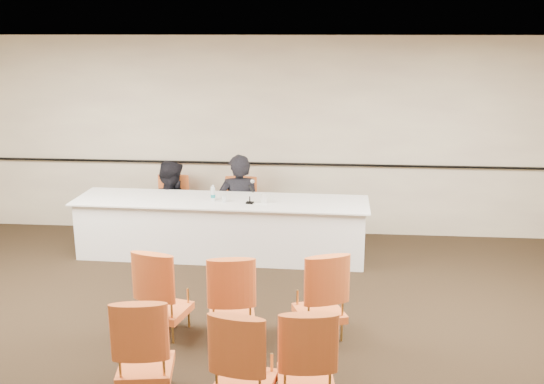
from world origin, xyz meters
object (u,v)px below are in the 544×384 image
at_px(aud_chair_front_left, 164,290).
at_px(panel_table, 221,228).
at_px(panelist_main, 239,212).
at_px(aud_chair_front_right, 320,293).
at_px(water_bottle, 213,193).
at_px(microphone, 250,193).
at_px(aud_chair_front_mid, 232,296).
at_px(aud_chair_back_right, 306,356).
at_px(drinking_glass, 224,199).
at_px(panelist_second, 171,214).
at_px(aud_chair_back_mid, 245,359).
at_px(panelist_main_chair, 239,211).
at_px(aud_chair_back_left, 144,345).
at_px(panelist_second_chair, 171,209).
at_px(coffee_cup, 264,199).

bearing_deg(aud_chair_front_left, panel_table, 98.69).
height_order(panelist_main, aud_chair_front_right, panelist_main).
bearing_deg(water_bottle, microphone, -12.21).
height_order(aud_chair_front_mid, aud_chair_back_right, same).
bearing_deg(microphone, drinking_glass, -177.42).
distance_m(panelist_main, panelist_second, 1.04).
distance_m(aud_chair_front_mid, aud_chair_back_right, 1.35).
distance_m(aud_chair_front_mid, aud_chair_back_mid, 1.22).
distance_m(panelist_main_chair, panelist_second, 1.04).
bearing_deg(aud_chair_front_mid, aud_chair_back_left, -129.41).
bearing_deg(panelist_second, aud_chair_back_left, 120.60).
distance_m(panelist_main, aud_chair_back_right, 4.18).
distance_m(panelist_main_chair, aud_chair_front_right, 3.03).
xyz_separation_m(panelist_main_chair, drinking_glass, (-0.10, -0.70, 0.39)).
xyz_separation_m(panelist_second_chair, aud_chair_back_mid, (1.66, -4.14, 0.00)).
bearing_deg(aud_chair_back_left, water_bottle, 81.66).
height_order(drinking_glass, aud_chair_back_left, aud_chair_back_left).
bearing_deg(aud_chair_front_right, water_bottle, 104.05).
bearing_deg(drinking_glass, aud_chair_front_mid, -79.13).
xyz_separation_m(aud_chair_front_right, aud_chair_back_left, (-1.49, -1.18, 0.00)).
relative_size(panel_table, microphone, 13.32).
bearing_deg(panelist_second, panelist_main_chair, -161.77).
distance_m(panel_table, panelist_second, 1.06).
relative_size(panelist_second, aud_chair_front_left, 1.73).
relative_size(panelist_main_chair, aud_chair_front_mid, 1.00).
relative_size(microphone, water_bottle, 1.41).
bearing_deg(water_bottle, coffee_cup, -7.06).
height_order(panelist_main_chair, microphone, microphone).
distance_m(panelist_main, drinking_glass, 0.82).
height_order(coffee_cup, aud_chair_front_left, aud_chair_front_left).
xyz_separation_m(panelist_main, aud_chair_back_left, (-0.27, -3.96, 0.02)).
bearing_deg(coffee_cup, aud_chair_front_left, -111.00).
height_order(panelist_second, panelist_second_chair, panelist_second).
distance_m(aud_chair_front_left, aud_chair_back_right, 1.91).
bearing_deg(panelist_second, panelist_main, -161.77).
height_order(microphone, water_bottle, microphone).
bearing_deg(drinking_glass, panel_table, 121.32).
xyz_separation_m(drinking_glass, aud_chair_back_mid, (0.72, -3.42, -0.39)).
bearing_deg(drinking_glass, microphone, -4.75).
distance_m(panel_table, microphone, 0.71).
xyz_separation_m(aud_chair_front_left, aud_chair_front_right, (1.60, 0.08, 0.00)).
xyz_separation_m(microphone, aud_chair_back_right, (0.86, -3.30, -0.49)).
bearing_deg(aud_chair_front_mid, panelist_main_chair, 87.08).
relative_size(panel_table, panelist_second_chair, 4.26).
relative_size(coffee_cup, aud_chair_back_left, 0.14).
bearing_deg(panelist_main_chair, aud_chair_back_left, -92.45).
relative_size(panel_table, aud_chair_back_mid, 4.26).
bearing_deg(panelist_second, drinking_glass, 161.94).
distance_m(coffee_cup, aud_chair_front_mid, 2.27).
height_order(panel_table, aud_chair_back_left, aud_chair_back_left).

